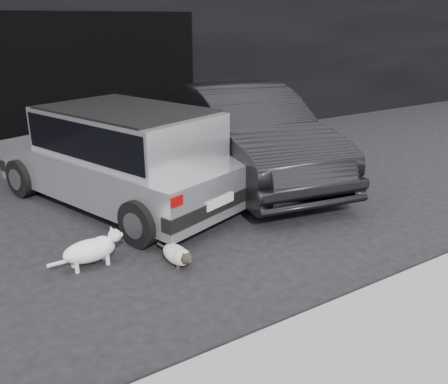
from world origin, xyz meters
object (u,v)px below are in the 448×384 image
second_car (245,133)px  cat_siamese (178,255)px  cat_white (93,249)px  silver_hatchback (123,152)px

second_car → cat_siamese: second_car is taller
cat_white → silver_hatchback: bearing=148.5°
second_car → cat_siamese: (-2.33, -2.14, -0.63)m
cat_white → cat_siamese: bearing=58.6°
silver_hatchback → cat_siamese: size_ratio=5.84×
second_car → cat_white: (-3.09, -1.66, -0.55)m
cat_siamese → silver_hatchback: bearing=-97.1°
silver_hatchback → cat_white: silver_hatchback is taller
silver_hatchback → cat_white: bearing=-140.4°
silver_hatchback → cat_siamese: (-0.22, -2.05, -0.64)m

